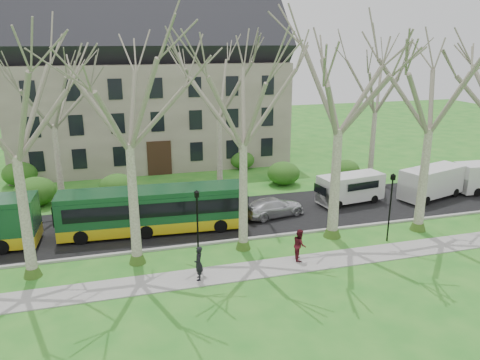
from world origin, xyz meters
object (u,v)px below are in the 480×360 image
object	(u,v)px
sedan	(274,207)
pedestrian_a	(199,263)
van_b	(432,183)
pedestrian_b	(300,245)
van_a	(350,189)
bus_follow	(154,210)

from	to	relation	value
sedan	pedestrian_a	distance (m)	10.29
sedan	van_b	distance (m)	13.36
sedan	pedestrian_a	world-z (taller)	pedestrian_a
pedestrian_a	pedestrian_b	world-z (taller)	pedestrian_a
sedan	van_a	distance (m)	6.70
sedan	van_a	bearing A→B (deg)	-92.72
van_a	van_b	size ratio (longest dim) A/B	0.90
van_a	pedestrian_a	size ratio (longest dim) A/B	2.79
van_b	bus_follow	bearing A→B (deg)	165.75
pedestrian_a	pedestrian_b	size ratio (longest dim) A/B	1.01
van_a	pedestrian_b	distance (m)	10.97
sedan	pedestrian_b	size ratio (longest dim) A/B	2.50
van_a	van_b	xyz separation A→B (m)	(6.75, -0.70, 0.12)
pedestrian_a	van_b	bearing A→B (deg)	120.46
bus_follow	pedestrian_a	distance (m)	7.34
van_a	pedestrian_b	bearing A→B (deg)	-141.29
sedan	van_b	bearing A→B (deg)	-100.32
bus_follow	pedestrian_b	world-z (taller)	bus_follow
bus_follow	van_b	distance (m)	21.78
bus_follow	pedestrian_a	bearing A→B (deg)	-74.40
pedestrian_a	pedestrian_b	distance (m)	6.00
van_a	pedestrian_b	world-z (taller)	van_a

